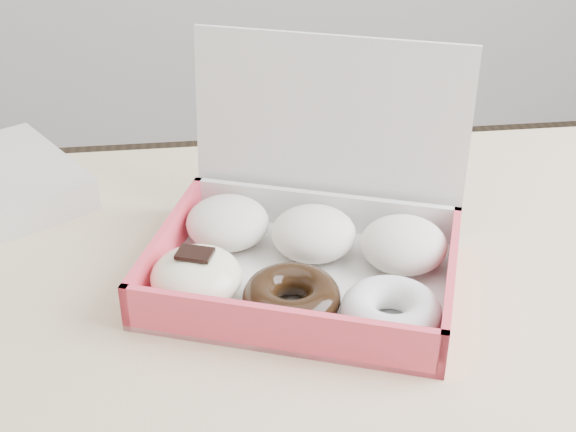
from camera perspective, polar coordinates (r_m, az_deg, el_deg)
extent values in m
cube|color=#CFBB88|center=(0.81, 4.04, -8.21)|extent=(1.20, 0.80, 0.04)
cube|color=white|center=(0.84, 1.07, -4.79)|extent=(0.36, 0.32, 0.01)
cube|color=#F04154|center=(0.74, -0.71, -8.14)|extent=(0.29, 0.11, 0.05)
cube|color=white|center=(0.91, 2.53, 0.22)|extent=(0.29, 0.11, 0.05)
cube|color=#F04154|center=(0.86, -8.64, -2.20)|extent=(0.08, 0.21, 0.05)
cube|color=#F04154|center=(0.81, 11.44, -4.81)|extent=(0.08, 0.21, 0.05)
cube|color=white|center=(0.89, 2.93, 5.73)|extent=(0.30, 0.13, 0.22)
ellipsoid|color=white|center=(0.88, -4.32, -0.47)|extent=(0.12, 0.12, 0.05)
ellipsoid|color=white|center=(0.86, 1.84, -1.24)|extent=(0.12, 0.12, 0.05)
ellipsoid|color=white|center=(0.85, 8.22, -2.02)|extent=(0.12, 0.12, 0.05)
ellipsoid|color=#F7ECC0|center=(0.80, -6.53, -4.32)|extent=(0.12, 0.12, 0.05)
cube|color=black|center=(0.79, -6.64, -2.67)|extent=(0.04, 0.03, 0.00)
torus|color=black|center=(0.78, 0.26, -5.81)|extent=(0.12, 0.12, 0.03)
torus|color=white|center=(0.77, 7.33, -6.75)|extent=(0.12, 0.12, 0.03)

